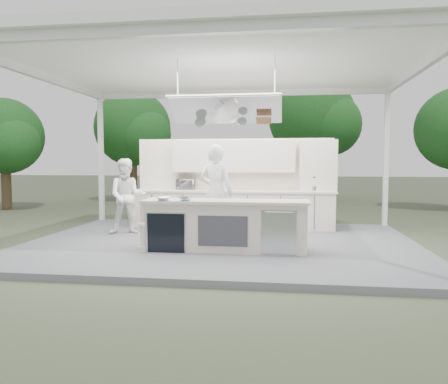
# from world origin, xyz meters

# --- Properties ---
(ground) EXTENTS (90.00, 90.00, 0.00)m
(ground) POSITION_xyz_m (0.00, 0.00, 0.00)
(ground) COLOR #3D4831
(ground) RESTS_ON ground
(stage_deck) EXTENTS (8.00, 6.00, 0.12)m
(stage_deck) POSITION_xyz_m (0.00, 0.00, 0.06)
(stage_deck) COLOR #5A5B5F
(stage_deck) RESTS_ON ground
(tent) EXTENTS (8.20, 6.20, 3.86)m
(tent) POSITION_xyz_m (0.00, -0.01, 3.71)
(tent) COLOR white
(tent) RESTS_ON ground
(demo_island) EXTENTS (3.10, 0.79, 0.95)m
(demo_island) POSITION_xyz_m (0.18, -0.91, 0.60)
(demo_island) COLOR beige
(demo_island) RESTS_ON stage_deck
(back_counter) EXTENTS (5.08, 0.72, 0.95)m
(back_counter) POSITION_xyz_m (0.00, 1.90, 0.60)
(back_counter) COLOR beige
(back_counter) RESTS_ON stage_deck
(back_wall_unit) EXTENTS (5.05, 0.48, 2.25)m
(back_wall_unit) POSITION_xyz_m (0.44, 2.11, 1.57)
(back_wall_unit) COLOR beige
(back_wall_unit) RESTS_ON stage_deck
(tree_cluster) EXTENTS (19.55, 9.40, 5.85)m
(tree_cluster) POSITION_xyz_m (-0.16, 9.77, 3.29)
(tree_cluster) COLOR #4F3F27
(tree_cluster) RESTS_ON ground
(head_chef) EXTENTS (0.84, 0.66, 2.03)m
(head_chef) POSITION_xyz_m (-0.12, 0.00, 1.13)
(head_chef) COLOR white
(head_chef) RESTS_ON stage_deck
(sous_chef) EXTENTS (1.00, 0.87, 1.74)m
(sous_chef) POSITION_xyz_m (-2.31, 0.68, 0.99)
(sous_chef) COLOR white
(sous_chef) RESTS_ON stage_deck
(toaster_oven) EXTENTS (0.51, 0.37, 0.27)m
(toaster_oven) POSITION_xyz_m (-1.25, 2.08, 1.20)
(toaster_oven) COLOR silver
(toaster_oven) RESTS_ON back_counter
(bowl_large) EXTENTS (0.28, 0.28, 0.07)m
(bowl_large) POSITION_xyz_m (-0.92, -1.15, 1.10)
(bowl_large) COLOR silver
(bowl_large) RESTS_ON demo_island
(bowl_small) EXTENTS (0.28, 0.28, 0.08)m
(bowl_small) POSITION_xyz_m (-0.51, -1.15, 1.11)
(bowl_small) COLOR #B8BABF
(bowl_small) RESTS_ON demo_island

